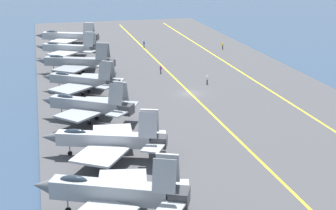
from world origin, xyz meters
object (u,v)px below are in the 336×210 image
(parked_jet_fourth, at_px, (88,105))
(parked_jet_eighth, at_px, (68,36))
(parked_jet_sixth, at_px, (76,62))
(crew_blue_vest, at_px, (144,44))
(parked_jet_third, at_px, (107,139))
(parked_jet_fifth, at_px, (82,81))
(parked_jet_seventh, at_px, (69,48))
(crew_white_vest, at_px, (207,79))
(crew_purple_vest, at_px, (161,69))
(parked_jet_second, at_px, (112,192))
(crew_yellow_vest, at_px, (223,45))

(parked_jet_fourth, relative_size, parked_jet_eighth, 0.87)
(parked_jet_sixth, bearing_deg, crew_blue_vest, -38.42)
(parked_jet_third, bearing_deg, parked_jet_eighth, 0.13)
(parked_jet_fifth, height_order, parked_jet_seventh, parked_jet_seventh)
(crew_white_vest, height_order, crew_purple_vest, crew_purple_vest)
(parked_jet_third, xyz_separation_m, crew_white_vest, (30.31, -23.40, -1.47))
(parked_jet_sixth, xyz_separation_m, crew_white_vest, (-13.56, -23.72, -1.68))
(parked_jet_fourth, xyz_separation_m, parked_jet_eighth, (60.74, -0.82, -0.21))
(parked_jet_sixth, bearing_deg, parked_jet_second, 178.87)
(crew_purple_vest, bearing_deg, crew_yellow_vest, -45.79)
(crew_yellow_vest, relative_size, crew_blue_vest, 0.99)
(parked_jet_eighth, height_order, crew_blue_vest, parked_jet_eighth)
(parked_jet_third, xyz_separation_m, parked_jet_fourth, (14.01, 0.99, 0.32))
(parked_jet_second, height_order, crew_yellow_vest, parked_jet_second)
(crew_yellow_vest, xyz_separation_m, crew_purple_vest, (-20.45, 21.03, -0.00))
(parked_jet_seventh, relative_size, crew_blue_vest, 8.92)
(parked_jet_fourth, relative_size, crew_white_vest, 8.79)
(parked_jet_sixth, bearing_deg, crew_purple_vest, -101.42)
(parked_jet_fifth, bearing_deg, crew_yellow_vest, -50.38)
(parked_jet_fifth, relative_size, crew_blue_vest, 8.48)
(parked_jet_fifth, bearing_deg, crew_blue_vest, -26.54)
(parked_jet_sixth, xyz_separation_m, crew_purple_vest, (-3.42, -16.93, -1.67))
(crew_blue_vest, bearing_deg, crew_purple_vest, 175.67)
(parked_jet_eighth, distance_m, crew_yellow_vest, 40.30)
(parked_jet_second, bearing_deg, parked_jet_sixth, -1.13)
(parked_jet_third, relative_size, crew_blue_vest, 9.26)
(parked_jet_second, xyz_separation_m, crew_purple_vest, (55.46, -18.09, -1.87))
(parked_jet_second, height_order, crew_white_vest, parked_jet_second)
(parked_jet_fourth, bearing_deg, parked_jet_sixth, -1.28)
(crew_purple_vest, bearing_deg, crew_blue_vest, -4.33)
(parked_jet_seventh, bearing_deg, crew_blue_vest, -65.04)
(parked_jet_fourth, height_order, parked_jet_fifth, parked_jet_fourth)
(parked_jet_third, xyz_separation_m, parked_jet_eighth, (74.75, 0.17, 0.12))
(parked_jet_fourth, relative_size, parked_jet_sixth, 0.89)
(parked_jet_eighth, relative_size, crew_yellow_vest, 9.92)
(parked_jet_seventh, height_order, crew_white_vest, parked_jet_seventh)
(parked_jet_second, distance_m, parked_jet_seventh, 73.74)
(parked_jet_fifth, bearing_deg, crew_purple_vest, -56.95)
(crew_white_vest, bearing_deg, parked_jet_second, 151.24)
(parked_jet_fourth, bearing_deg, crew_purple_vest, -33.65)
(parked_jet_fifth, bearing_deg, parked_jet_fourth, 178.46)
(parked_jet_fourth, xyz_separation_m, crew_purple_vest, (26.44, -17.60, -1.78))
(parked_jet_second, distance_m, parked_jet_third, 15.09)
(crew_blue_vest, bearing_deg, parked_jet_fifth, 153.46)
(parked_jet_third, bearing_deg, crew_white_vest, -37.67)
(crew_blue_vest, bearing_deg, parked_jet_eighth, 69.84)
(parked_jet_third, height_order, parked_jet_eighth, parked_jet_third)
(parked_jet_fifth, distance_m, parked_jet_eighth, 45.48)
(parked_jet_sixth, distance_m, crew_blue_vest, 30.62)
(parked_jet_eighth, bearing_deg, parked_jet_fifth, 179.49)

